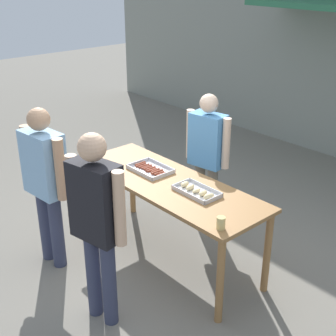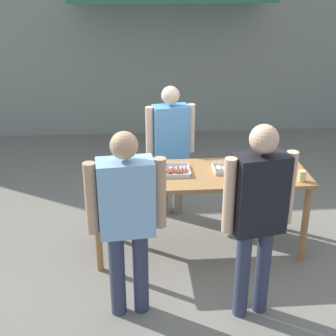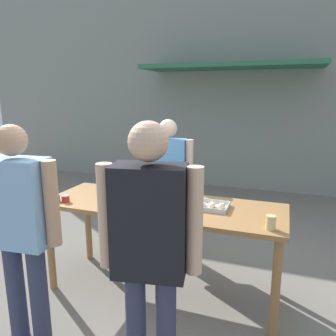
% 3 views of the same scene
% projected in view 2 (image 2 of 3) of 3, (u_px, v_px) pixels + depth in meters
% --- Properties ---
extents(ground_plane, '(24.00, 24.00, 0.00)m').
position_uv_depth(ground_plane, '(198.00, 248.00, 5.19)').
color(ground_plane, slate).
extents(building_facade_back, '(12.00, 1.11, 4.50)m').
position_uv_depth(building_facade_back, '(169.00, 6.00, 7.94)').
color(building_facade_back, gray).
rests_on(building_facade_back, ground).
extents(serving_table, '(2.24, 0.79, 0.91)m').
position_uv_depth(serving_table, '(200.00, 182.00, 4.87)').
color(serving_table, olive).
rests_on(serving_table, ground).
extents(food_tray_sausages, '(0.45, 0.32, 0.04)m').
position_uv_depth(food_tray_sausages, '(168.00, 171.00, 4.84)').
color(food_tray_sausages, silver).
rests_on(food_tray_sausages, serving_table).
extents(food_tray_buns, '(0.46, 0.25, 0.06)m').
position_uv_depth(food_tray_buns, '(236.00, 168.00, 4.88)').
color(food_tray_buns, silver).
rests_on(food_tray_buns, serving_table).
extents(condiment_jar_mustard, '(0.07, 0.07, 0.07)m').
position_uv_depth(condiment_jar_mustard, '(103.00, 185.00, 4.49)').
color(condiment_jar_mustard, '#567A38').
rests_on(condiment_jar_mustard, serving_table).
extents(condiment_jar_ketchup, '(0.07, 0.07, 0.07)m').
position_uv_depth(condiment_jar_ketchup, '(113.00, 184.00, 4.51)').
color(condiment_jar_ketchup, '#B22319').
rests_on(condiment_jar_ketchup, serving_table).
extents(beer_cup, '(0.08, 0.08, 0.11)m').
position_uv_depth(beer_cup, '(302.00, 176.00, 4.63)').
color(beer_cup, '#DBC67A').
rests_on(beer_cup, serving_table).
extents(person_server_behind_table, '(0.59, 0.29, 1.63)m').
position_uv_depth(person_server_behind_table, '(170.00, 141.00, 5.53)').
color(person_server_behind_table, '#756B5B').
rests_on(person_server_behind_table, ground).
extents(person_customer_holding_hotdog, '(0.66, 0.29, 1.71)m').
position_uv_depth(person_customer_holding_hotdog, '(127.00, 212.00, 3.85)').
color(person_customer_holding_hotdog, '#333851').
rests_on(person_customer_holding_hotdog, ground).
extents(person_customer_with_cup, '(0.61, 0.31, 1.77)m').
position_uv_depth(person_customer_with_cup, '(258.00, 208.00, 3.82)').
color(person_customer_with_cup, '#333851').
rests_on(person_customer_with_cup, ground).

